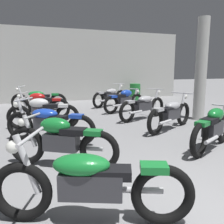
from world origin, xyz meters
The scene contains 14 objects.
back_wall centered at (0.00, 10.91, 1.80)m, with size 13.08×0.24×3.60m, color #B2B2AD.
support_pillar centered at (3.24, 4.65, 1.60)m, with size 0.36×0.36×3.20m, color #B2B2AD.
motorcycle_left_row_0 centered at (-1.52, 0.69, 0.45)m, with size 2.04×1.04×0.97m.
motorcycle_left_row_1 centered at (-1.57, 2.31, 0.46)m, with size 1.71×1.18×0.88m.
motorcycle_left_row_2 centered at (-1.60, 3.80, 0.45)m, with size 1.84×1.34×0.97m.
motorcycle_left_row_3 centered at (-1.61, 5.16, 0.46)m, with size 1.92×0.71×0.88m.
motorcycle_left_row_4 centered at (-1.55, 6.66, 0.46)m, with size 1.85×0.88×0.88m.
motorcycle_left_row_5 centered at (-1.49, 8.33, 0.45)m, with size 2.11×0.87×0.97m.
motorcycle_right_row_1 centered at (1.48, 2.14, 0.46)m, with size 1.81×0.98×0.88m.
motorcycle_right_row_2 centered at (1.61, 3.83, 0.45)m, with size 1.98×1.13×0.97m.
motorcycle_right_row_3 centered at (1.57, 5.31, 0.45)m, with size 2.05×1.01×0.97m.
motorcycle_right_row_4 centered at (1.54, 6.76, 0.46)m, with size 1.91×0.76×0.88m.
motorcycle_right_row_5 centered at (1.54, 8.35, 0.45)m, with size 1.94×1.20×0.97m.
oil_drum centered at (3.57, 10.00, 0.43)m, with size 0.59×0.59×0.85m.
Camera 1 is at (-2.15, -1.60, 1.63)m, focal length 38.84 mm.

